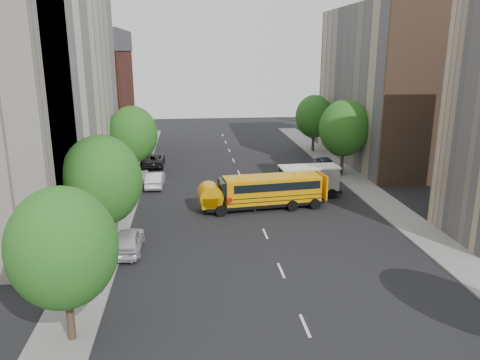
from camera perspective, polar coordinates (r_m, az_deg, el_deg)
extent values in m
plane|color=black|center=(36.44, 2.58, -5.39)|extent=(120.00, 120.00, 0.00)
cube|color=slate|center=(41.18, -14.58, -3.32)|extent=(3.00, 80.00, 0.12)
cube|color=slate|center=(44.08, 16.50, -2.22)|extent=(3.00, 80.00, 0.12)
cube|color=silver|center=(45.83, 0.66, -0.97)|extent=(0.15, 64.00, 0.01)
cube|color=beige|center=(41.70, -24.34, 10.04)|extent=(10.00, 26.00, 20.00)
cube|color=maroon|center=(63.24, -18.03, 8.84)|extent=(10.00, 15.00, 13.00)
cube|color=tan|center=(58.64, 17.50, 10.88)|extent=(10.00, 22.00, 18.00)
cube|color=brown|center=(48.78, 22.66, 9.63)|extent=(10.10, 0.30, 18.00)
cylinder|color=yellow|center=(70.24, 23.25, 17.97)|extent=(1.00, 1.00, 35.00)
cylinder|color=#38281C|center=(23.48, -20.01, -15.18)|extent=(0.36, 0.36, 2.70)
ellipsoid|color=#1F4F15|center=(22.04, -20.80, -7.74)|extent=(4.80, 4.80, 5.52)
cylinder|color=#38281C|center=(32.28, -16.02, -6.08)|extent=(0.36, 0.36, 2.88)
ellipsoid|color=#1F4F15|center=(31.20, -16.49, -0.05)|extent=(5.12, 5.12, 5.89)
cylinder|color=#38281C|center=(49.33, -12.70, 1.52)|extent=(0.36, 0.36, 2.81)
ellipsoid|color=#1F4F15|center=(48.64, -12.94, 5.45)|extent=(4.99, 4.99, 5.74)
cylinder|color=#38281C|center=(51.66, 12.33, 2.25)|extent=(0.36, 0.36, 2.95)
ellipsoid|color=#1F4F15|center=(50.98, 12.56, 6.20)|extent=(5.25, 5.25, 6.04)
cylinder|color=#38281C|center=(62.91, 8.90, 4.64)|extent=(0.36, 0.36, 2.74)
ellipsoid|color=#1F4F15|center=(62.38, 9.02, 7.66)|extent=(4.86, 4.86, 5.59)
cube|color=black|center=(39.89, 2.89, -2.77)|extent=(10.36, 3.45, 0.27)
cube|color=orange|center=(39.71, 3.79, -1.08)|extent=(8.37, 3.18, 2.09)
cube|color=orange|center=(38.84, -3.05, -2.43)|extent=(1.86, 2.26, 0.91)
cube|color=black|center=(38.69, -1.68, -0.80)|extent=(0.69, 2.13, 1.09)
cube|color=orange|center=(39.42, 3.82, 0.40)|extent=(8.35, 3.00, 0.13)
cube|color=black|center=(39.63, 4.06, -0.44)|extent=(7.66, 3.15, 0.68)
cube|color=black|center=(39.92, 3.77, -2.08)|extent=(8.38, 3.23, 0.05)
cube|color=black|center=(39.81, 3.78, -1.59)|extent=(8.38, 3.23, 0.05)
cube|color=orange|center=(41.04, 9.33, -0.71)|extent=(0.39, 2.27, 2.09)
cube|color=orange|center=(38.78, 0.35, 0.32)|extent=(0.60, 0.60, 0.09)
cube|color=orange|center=(40.03, 6.69, 0.69)|extent=(0.60, 0.60, 0.09)
cylinder|color=orange|center=(38.71, -3.06, -1.79)|extent=(2.13, 2.29, 1.91)
cylinder|color=red|center=(37.83, -0.84, -2.40)|extent=(0.46, 0.09, 0.45)
cylinder|color=black|center=(38.08, -1.80, -3.72)|extent=(0.93, 0.37, 0.91)
cylinder|color=black|center=(40.19, -2.42, -2.69)|extent=(0.93, 0.37, 0.91)
cylinder|color=black|center=(39.45, 6.13, -3.12)|extent=(0.93, 0.37, 0.91)
cylinder|color=black|center=(41.49, 5.12, -2.15)|extent=(0.93, 0.37, 0.91)
cylinder|color=black|center=(40.05, 8.59, -2.92)|extent=(0.93, 0.37, 0.91)
cylinder|color=black|center=(42.07, 7.48, -1.98)|extent=(0.93, 0.37, 0.91)
cube|color=black|center=(43.35, 7.69, -1.31)|extent=(6.82, 2.60, 0.34)
cube|color=white|center=(43.19, 8.45, 0.22)|extent=(5.25, 2.40, 2.01)
cube|color=white|center=(42.47, 4.55, -0.39)|extent=(1.68, 2.21, 1.34)
cube|color=silver|center=(42.93, 8.51, 1.59)|extent=(5.48, 2.53, 0.13)
cylinder|color=black|center=(41.70, 4.90, -2.03)|extent=(0.95, 0.33, 0.94)
cylinder|color=black|center=(43.77, 4.18, -1.17)|extent=(0.95, 0.33, 0.94)
cylinder|color=black|center=(42.42, 8.41, -1.84)|extent=(0.95, 0.33, 0.94)
cylinder|color=black|center=(44.46, 7.54, -1.00)|extent=(0.95, 0.33, 0.94)
cylinder|color=black|center=(43.22, 11.52, -1.66)|extent=(0.95, 0.33, 0.94)
cylinder|color=black|center=(45.23, 10.53, -0.85)|extent=(0.95, 0.33, 0.94)
imported|color=silver|center=(32.21, -13.49, -7.18)|extent=(1.93, 4.68, 1.59)
imported|color=silver|center=(46.81, -10.31, 0.08)|extent=(1.74, 4.63, 1.51)
imported|color=black|center=(55.30, -10.57, 2.45)|extent=(2.54, 5.50, 1.53)
imported|color=#33405A|center=(52.50, 10.43, 1.80)|extent=(1.93, 4.72, 1.60)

